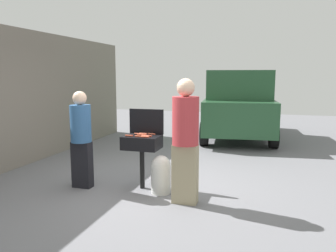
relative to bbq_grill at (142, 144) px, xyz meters
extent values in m
plane|color=slate|center=(0.15, 0.07, -0.76)|extent=(24.00, 24.00, 0.00)
cube|color=slate|center=(-3.02, 1.07, 0.66)|extent=(0.24, 8.00, 2.84)
cylinder|color=black|center=(0.00, 0.00, -0.42)|extent=(0.08, 0.08, 0.68)
cube|color=black|center=(0.00, 0.00, 0.03)|extent=(0.60, 0.44, 0.22)
cube|color=black|center=(0.00, 0.22, 0.35)|extent=(0.60, 0.05, 0.42)
cylinder|color=#B74C33|center=(0.12, -0.15, 0.15)|extent=(0.13, 0.03, 0.03)
cylinder|color=#B74C33|center=(-0.10, 0.08, 0.15)|extent=(0.13, 0.03, 0.03)
cylinder|color=#C6593D|center=(0.09, -0.09, 0.15)|extent=(0.13, 0.04, 0.03)
cylinder|color=#AD4228|center=(0.12, -0.05, 0.15)|extent=(0.13, 0.04, 0.03)
cylinder|color=#C6593D|center=(0.12, 0.14, 0.15)|extent=(0.13, 0.04, 0.03)
cylinder|color=#AD4228|center=(0.00, 0.05, 0.15)|extent=(0.13, 0.04, 0.03)
cylinder|color=#AD4228|center=(-0.03, 0.02, 0.15)|extent=(0.13, 0.03, 0.03)
cylinder|color=#AD4228|center=(-0.17, -0.12, 0.15)|extent=(0.13, 0.03, 0.03)
cylinder|color=#C6593D|center=(-0.03, 0.12, 0.15)|extent=(0.13, 0.04, 0.03)
cylinder|color=#AD4228|center=(0.00, -0.13, 0.15)|extent=(0.13, 0.04, 0.03)
cylinder|color=silver|center=(0.37, -0.13, -0.53)|extent=(0.32, 0.32, 0.46)
sphere|color=silver|center=(0.37, -0.13, -0.30)|extent=(0.31, 0.31, 0.31)
cube|color=black|center=(-0.99, -0.24, -0.36)|extent=(0.33, 0.18, 0.78)
cylinder|color=#2D598C|center=(-0.99, -0.24, 0.34)|extent=(0.34, 0.34, 0.62)
sphere|color=beige|center=(-0.99, -0.24, 0.76)|extent=(0.23, 0.23, 0.23)
cube|color=gray|center=(0.85, -0.43, -0.31)|extent=(0.37, 0.20, 0.88)
cylinder|color=#B23338|center=(0.85, -0.43, 0.48)|extent=(0.39, 0.39, 0.70)
sphere|color=beige|center=(0.85, -0.43, 0.96)|extent=(0.26, 0.26, 0.26)
cube|color=#234C2D|center=(1.05, 5.37, 0.01)|extent=(2.40, 4.59, 0.90)
cube|color=#234C2D|center=(1.07, 5.17, 0.86)|extent=(2.05, 2.79, 0.80)
cylinder|color=black|center=(2.13, 3.94, -0.44)|extent=(0.29, 0.66, 0.64)
cylinder|color=black|center=(0.33, 3.73, -0.44)|extent=(0.29, 0.66, 0.64)
cylinder|color=black|center=(1.77, 7.00, -0.44)|extent=(0.29, 0.66, 0.64)
cylinder|color=black|center=(-0.02, 6.79, -0.44)|extent=(0.29, 0.66, 0.64)
camera|label=1|loc=(2.01, -5.08, 1.12)|focal=35.88mm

